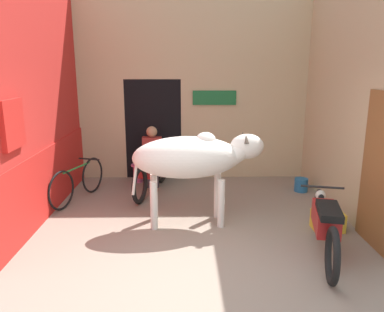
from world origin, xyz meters
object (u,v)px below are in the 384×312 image
(motorcycle_near, at_px, (325,223))
(plastic_stool, at_px, (138,172))
(bicycle, at_px, (78,182))
(bucket, at_px, (301,185))
(crate, at_px, (328,221))
(cow, at_px, (193,158))
(shopkeeper_seated, at_px, (152,155))
(motorcycle_far, at_px, (151,170))

(motorcycle_near, relative_size, plastic_stool, 5.11)
(bicycle, distance_m, plastic_stool, 1.46)
(motorcycle_near, height_order, bucket, motorcycle_near)
(crate, bearing_deg, cow, 171.47)
(motorcycle_near, xyz_separation_m, shopkeeper_seated, (-2.47, 2.99, 0.20))
(motorcycle_near, xyz_separation_m, crate, (0.34, 0.76, -0.30))
(bicycle, xyz_separation_m, bucket, (4.24, 0.42, -0.22))
(motorcycle_far, relative_size, bucket, 7.33)
(shopkeeper_seated, relative_size, bucket, 4.71)
(crate, bearing_deg, bicycle, 161.68)
(motorcycle_far, distance_m, crate, 3.34)
(motorcycle_near, distance_m, plastic_stool, 4.27)
(shopkeeper_seated, distance_m, crate, 3.62)
(cow, relative_size, bicycle, 1.30)
(motorcycle_near, bearing_deg, cow, 147.52)
(plastic_stool, bearing_deg, bucket, -11.72)
(crate, bearing_deg, plastic_stool, 142.05)
(motorcycle_near, height_order, crate, motorcycle_near)
(shopkeeper_seated, bearing_deg, motorcycle_near, -50.36)
(crate, relative_size, bucket, 1.69)
(shopkeeper_seated, bearing_deg, bicycle, -146.06)
(motorcycle_near, distance_m, motorcycle_far, 3.54)
(motorcycle_near, bearing_deg, bicycle, 150.54)
(bicycle, bearing_deg, bucket, 5.60)
(shopkeeper_seated, height_order, crate, shopkeeper_seated)
(crate, bearing_deg, motorcycle_far, 147.41)
(cow, xyz_separation_m, motorcycle_near, (1.68, -1.07, -0.61))
(shopkeeper_seated, bearing_deg, motorcycle_far, -87.57)
(bicycle, bearing_deg, crate, -18.32)
(cow, height_order, bucket, cow)
(motorcycle_far, relative_size, shopkeeper_seated, 1.56)
(plastic_stool, distance_m, crate, 3.99)
(bicycle, height_order, bucket, bicycle)
(motorcycle_near, height_order, motorcycle_far, motorcycle_near)
(motorcycle_near, bearing_deg, plastic_stool, 131.05)
(motorcycle_far, xyz_separation_m, bucket, (2.93, -0.02, -0.31))
(motorcycle_far, distance_m, shopkeeper_seated, 0.48)
(bucket, bearing_deg, motorcycle_far, 179.68)
(plastic_stool, relative_size, bucket, 1.48)
(cow, bearing_deg, shopkeeper_seated, 112.56)
(bicycle, xyz_separation_m, plastic_stool, (0.95, 1.10, -0.15))
(motorcycle_far, height_order, bicycle, motorcycle_far)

